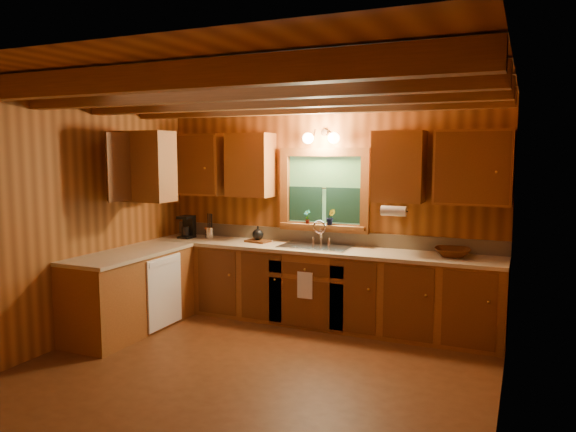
{
  "coord_description": "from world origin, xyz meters",
  "views": [
    {
      "loc": [
        2.23,
        -4.23,
        1.99
      ],
      "look_at": [
        0.0,
        0.8,
        1.35
      ],
      "focal_mm": 33.88,
      "sensor_mm": 36.0,
      "label": 1
    }
  ],
  "objects_px": {
    "sink": "(316,251)",
    "cutting_board": "(258,241)",
    "coffee_maker": "(188,227)",
    "wicker_basket": "(453,252)"
  },
  "relations": [
    {
      "from": "coffee_maker",
      "to": "wicker_basket",
      "type": "relative_size",
      "value": 0.77
    },
    {
      "from": "sink",
      "to": "wicker_basket",
      "type": "distance_m",
      "value": 1.53
    },
    {
      "from": "sink",
      "to": "wicker_basket",
      "type": "height_order",
      "value": "sink"
    },
    {
      "from": "sink",
      "to": "wicker_basket",
      "type": "xyz_separation_m",
      "value": [
        1.53,
        0.03,
        0.09
      ]
    },
    {
      "from": "sink",
      "to": "cutting_board",
      "type": "bearing_deg",
      "value": 176.67
    },
    {
      "from": "cutting_board",
      "to": "coffee_maker",
      "type": "bearing_deg",
      "value": -168.66
    },
    {
      "from": "sink",
      "to": "wicker_basket",
      "type": "relative_size",
      "value": 2.2
    },
    {
      "from": "sink",
      "to": "coffee_maker",
      "type": "xyz_separation_m",
      "value": [
        -1.76,
        -0.02,
        0.19
      ]
    },
    {
      "from": "coffee_maker",
      "to": "cutting_board",
      "type": "height_order",
      "value": "coffee_maker"
    },
    {
      "from": "sink",
      "to": "cutting_board",
      "type": "distance_m",
      "value": 0.78
    }
  ]
}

